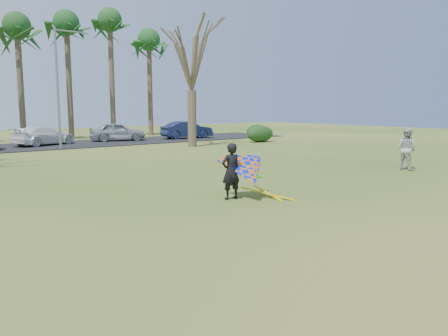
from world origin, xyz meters
TOP-DOWN VIEW (x-y plane):
  - ground at (0.00, 0.00)m, footprint 100.00×100.00m
  - parking_strip at (0.00, 25.00)m, footprint 46.00×7.00m
  - palm_6 at (2.00, 31.00)m, footprint 4.84×4.84m
  - palm_7 at (6.00, 31.00)m, footprint 4.84×4.84m
  - palm_8 at (10.00, 31.00)m, footprint 4.84×4.84m
  - palm_9 at (14.00, 31.00)m, footprint 4.84×4.84m
  - bare_tree_right at (10.00, 18.00)m, footprint 6.27×6.27m
  - streetlight at (2.16, 22.00)m, footprint 2.28×0.18m
  - hedge_near at (16.63, 17.91)m, footprint 2.63×1.19m
  - hedge_far at (19.56, 21.50)m, footprint 2.21×1.04m
  - car_3 at (1.92, 25.36)m, footprint 5.11×3.64m
  - car_4 at (7.90, 25.72)m, footprint 4.77×2.96m
  - car_5 at (13.89, 24.42)m, footprint 4.71×2.19m
  - pedestrian_a at (11.02, 2.43)m, footprint 0.80×0.98m
  - kite_flyer at (1.10, 2.31)m, footprint 2.13×2.39m

SIDE VIEW (x-z plane):
  - ground at x=0.00m, z-range 0.00..0.00m
  - parking_strip at x=0.00m, z-range 0.00..0.06m
  - hedge_far at x=19.56m, z-range 0.00..1.23m
  - hedge_near at x=16.63m, z-range 0.00..1.32m
  - car_3 at x=1.92m, z-range 0.06..1.43m
  - car_5 at x=13.89m, z-range 0.06..1.56m
  - car_4 at x=7.90m, z-range 0.06..1.58m
  - kite_flyer at x=1.10m, z-range -0.16..1.86m
  - pedestrian_a at x=11.02m, z-range 0.00..1.91m
  - streetlight at x=2.16m, z-range 0.46..8.46m
  - bare_tree_right at x=10.00m, z-range 1.96..11.17m
  - palm_6 at x=2.00m, z-range 3.75..14.59m
  - palm_9 at x=14.00m, z-range 3.75..14.59m
  - palm_7 at x=6.00m, z-range 4.08..15.62m
  - palm_8 at x=10.00m, z-range 4.40..16.64m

